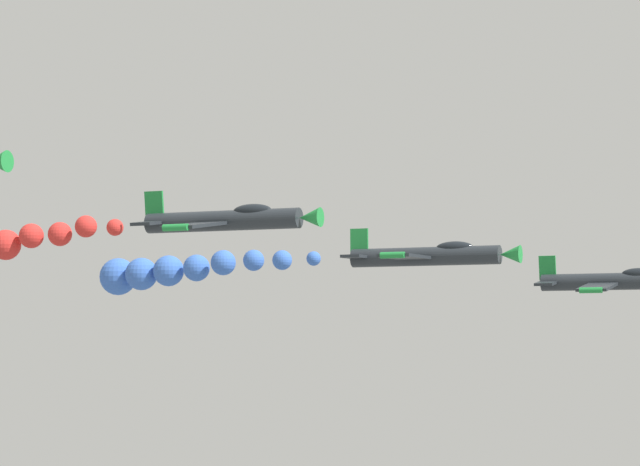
# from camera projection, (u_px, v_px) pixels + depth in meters

# --- Properties ---
(airplane_lead) EXTENTS (9.52, 10.35, 2.68)m
(airplane_lead) POSITION_uv_depth(u_px,v_px,m) (614.00, 281.00, 89.96)
(airplane_lead) COLOR #23282D
(airplane_left_inner) EXTENTS (9.56, 10.35, 2.33)m
(airplane_left_inner) POSITION_uv_depth(u_px,v_px,m) (428.00, 256.00, 81.80)
(airplane_left_inner) COLOR #23282D
(smoke_trail_left_inner) EXTENTS (3.37, 16.10, 2.66)m
(smoke_trail_left_inner) POSITION_uv_depth(u_px,v_px,m) (165.00, 271.00, 89.39)
(smoke_trail_left_inner) COLOR blue
(airplane_right_inner) EXTENTS (9.52, 10.35, 2.66)m
(airplane_right_inner) POSITION_uv_depth(u_px,v_px,m) (225.00, 220.00, 75.21)
(airplane_right_inner) COLOR #23282D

